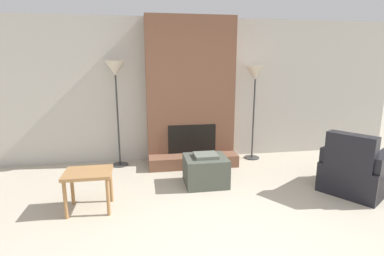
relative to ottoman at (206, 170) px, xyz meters
name	(u,v)px	position (x,y,z in m)	size (l,w,h in m)	color
wall_back	(188,90)	(-0.05, 1.38, 1.08)	(8.38, 0.06, 2.60)	#BCB7AD
fireplace	(190,96)	(-0.05, 1.13, 0.99)	(1.57, 0.73, 2.60)	brown
ottoman	(206,170)	(0.00, 0.00, 0.00)	(0.63, 0.57, 0.48)	#474C42
armchair	(355,172)	(2.05, -0.60, 0.06)	(1.17, 1.14, 0.89)	black
side_table	(88,178)	(-1.60, -0.54, 0.20)	(0.57, 0.45, 0.51)	#9E7042
floor_lamp_left	(115,76)	(-1.34, 1.09, 1.37)	(0.34, 0.34, 1.84)	#333333
floor_lamp_right	(255,79)	(1.15, 1.09, 1.29)	(0.34, 0.34, 1.75)	#333333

